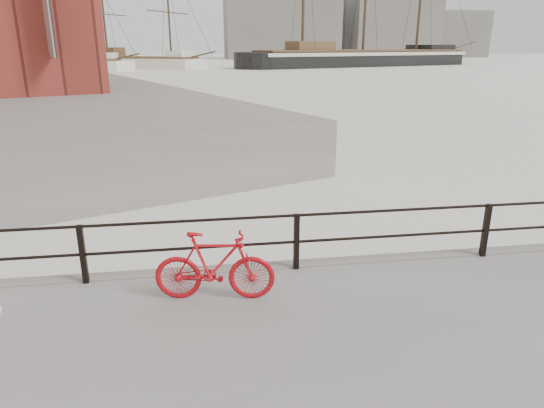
{
  "coord_description": "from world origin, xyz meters",
  "views": [
    {
      "loc": [
        -5.07,
        -7.65,
        4.06
      ],
      "look_at": [
        -3.67,
        1.5,
        1.0
      ],
      "focal_mm": 32.0,
      "sensor_mm": 36.0,
      "label": 1
    }
  ],
  "objects_px": {
    "bicycle": "(215,266)",
    "schooner_mid": "(140,68)",
    "schooner_left": "(67,71)",
    "barque_black": "(362,66)"
  },
  "relations": [
    {
      "from": "bicycle",
      "to": "schooner_left",
      "type": "distance_m",
      "value": 79.71
    },
    {
      "from": "bicycle",
      "to": "schooner_mid",
      "type": "relative_size",
      "value": 0.06
    },
    {
      "from": "bicycle",
      "to": "schooner_mid",
      "type": "bearing_deg",
      "value": 105.27
    },
    {
      "from": "schooner_mid",
      "to": "schooner_left",
      "type": "height_order",
      "value": "schooner_mid"
    },
    {
      "from": "bicycle",
      "to": "barque_black",
      "type": "xyz_separation_m",
      "value": [
        31.71,
        86.73,
        -0.9
      ]
    },
    {
      "from": "bicycle",
      "to": "schooner_left",
      "type": "relative_size",
      "value": 0.08
    },
    {
      "from": "barque_black",
      "to": "schooner_left",
      "type": "bearing_deg",
      "value": 171.69
    },
    {
      "from": "schooner_left",
      "to": "schooner_mid",
      "type": "bearing_deg",
      "value": 42.51
    },
    {
      "from": "barque_black",
      "to": "schooner_mid",
      "type": "xyz_separation_m",
      "value": [
        -41.62,
        -1.71,
        0.0
      ]
    },
    {
      "from": "bicycle",
      "to": "schooner_left",
      "type": "xyz_separation_m",
      "value": [
        -20.41,
        77.05,
        -0.9
      ]
    }
  ]
}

